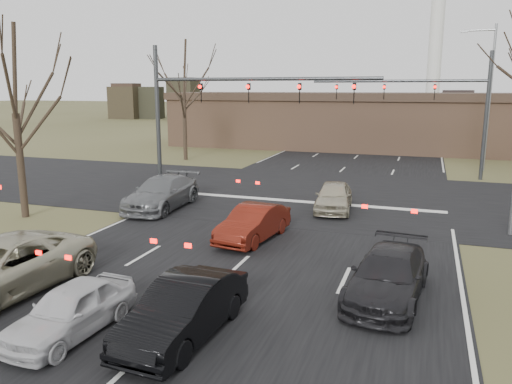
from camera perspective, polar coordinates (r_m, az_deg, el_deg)
ground at (r=13.96m, az=-6.73°, el=-12.64°), size 360.00×360.00×0.00m
road_main at (r=71.86m, az=14.54°, el=6.85°), size 14.00×300.00×0.02m
road_cross at (r=27.61m, az=6.83°, el=-0.28°), size 200.00×14.00×0.02m
building at (r=49.64m, az=14.91°, el=7.85°), size 42.40×10.40×5.30m
mast_arm_near at (r=26.72m, az=-5.05°, el=10.29°), size 12.12×0.24×8.00m
mast_arm_far at (r=34.43m, az=20.23°, el=9.86°), size 11.12×0.24×8.00m
streetlight_right_far at (r=38.59m, az=24.93°, el=10.48°), size 2.34×0.25×10.00m
tree_left_near at (r=24.43m, az=-26.18°, el=12.53°), size 5.10×5.10×8.50m
tree_left_far at (r=40.93m, az=-8.34°, el=13.91°), size 5.70×5.70×9.50m
car_white_sedan at (r=12.89m, az=-20.39°, el=-12.50°), size 1.67×3.70×1.23m
car_black_hatch at (r=12.08m, az=-8.23°, el=-13.12°), size 1.71×4.30×1.39m
car_charcoal_sedan at (r=14.46m, az=14.85°, el=-9.23°), size 2.31×4.77×1.34m
car_grey_ahead at (r=24.62m, az=-10.71°, el=-0.10°), size 2.34×5.37×1.54m
car_red_ahead at (r=19.19m, az=-0.31°, el=-3.57°), size 1.96×4.21×1.34m
car_silver_ahead at (r=24.04m, az=8.88°, el=-0.50°), size 2.04×4.21×1.38m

